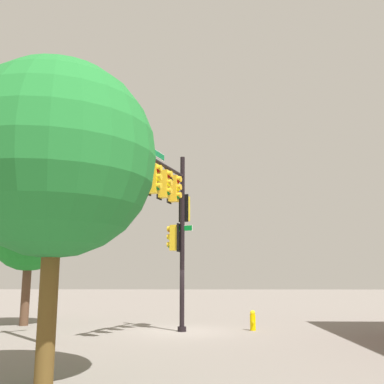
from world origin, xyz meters
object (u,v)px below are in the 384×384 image
at_px(utility_pole, 54,225).
at_px(tree_near, 30,231).
at_px(signal_pole_assembly, 170,205).
at_px(fire_hydrant, 253,320).
at_px(tree_mid, 56,159).

height_order(utility_pole, tree_near, utility_pole).
relative_size(signal_pole_assembly, utility_pole, 0.97).
height_order(signal_pole_assembly, tree_near, signal_pole_assembly).
distance_m(signal_pole_assembly, fire_hydrant, 6.05).
xyz_separation_m(signal_pole_assembly, utility_pole, (2.37, -3.93, -1.08)).
relative_size(signal_pole_assembly, tree_near, 1.18).
relative_size(utility_pole, fire_hydrant, 9.28).
relative_size(tree_near, tree_mid, 0.89).
height_order(signal_pole_assembly, fire_hydrant, signal_pole_assembly).
distance_m(utility_pole, tree_near, 6.50).
distance_m(tree_near, tree_mid, 12.67).
height_order(signal_pole_assembly, utility_pole, utility_pole).
bearing_deg(tree_mid, fire_hydrant, 151.61).
bearing_deg(utility_pole, tree_mid, 18.47).
bearing_deg(utility_pole, signal_pole_assembly, 121.09).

